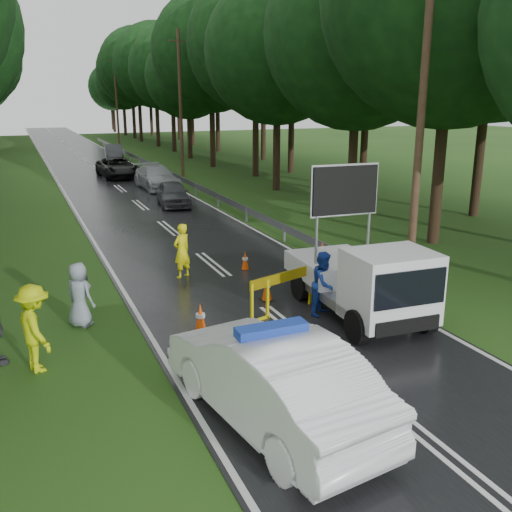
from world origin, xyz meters
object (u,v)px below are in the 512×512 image
work_truck (364,280)px  queue_car_fourth (114,152)px  queue_car_third (118,168)px  civilian (324,283)px  queue_car_second (156,177)px  officer (182,251)px  police_sedan (271,378)px  barrier (290,281)px  queue_car_first (173,194)px

work_truck → queue_car_fourth: work_truck is taller
queue_car_third → queue_car_fourth: queue_car_third is taller
civilian → queue_car_second: 22.73m
queue_car_fourth → officer: bearing=-90.1°
police_sedan → queue_car_third: police_sedan is taller
work_truck → civilian: work_truck is taller
queue_car_third → officer: bearing=-98.0°
barrier → officer: bearing=96.3°
officer → civilian: bearing=92.5°
police_sedan → barrier: bearing=-128.5°
queue_car_third → queue_car_fourth: bearing=79.1°
queue_car_third → queue_car_first: bearing=-89.1°
queue_car_first → queue_car_third: queue_car_third is taller
barrier → work_truck: bearing=-55.5°
work_truck → queue_car_first: bearing=94.3°
queue_car_fourth → queue_car_third: bearing=-92.1°
queue_car_second → queue_car_third: queue_car_second is taller
work_truck → civilian: bearing=142.7°
barrier → queue_car_third: (0.30, 28.21, -0.16)m
barrier → queue_car_first: (1.11, 16.21, -0.23)m
queue_car_second → queue_car_third: 6.15m
police_sedan → barrier: size_ratio=2.00×
officer → queue_car_third: bearing=-122.5°
civilian → queue_car_third: bearing=57.1°
police_sedan → queue_car_fourth: (4.60, 44.45, -0.15)m
queue_car_third → queue_car_fourth: size_ratio=1.19×
barrier → civilian: (0.75, -0.50, -0.02)m
work_truck → queue_car_third: size_ratio=0.96×
civilian → queue_car_third: 28.72m
officer → queue_car_fourth: size_ratio=0.41×
police_sedan → work_truck: work_truck is taller
queue_car_second → police_sedan: bearing=-101.7°
civilian → queue_car_second: civilian is taller
work_truck → police_sedan: bearing=-137.3°
work_truck → queue_car_second: bearing=92.6°
civilian → queue_car_second: bearing=54.0°
barrier → queue_car_first: 16.25m
police_sedan → queue_car_second: (4.34, 26.93, -0.13)m
queue_car_second → civilian: bearing=-94.8°
police_sedan → queue_car_third: 33.07m
police_sedan → work_truck: (4.24, 3.55, 0.19)m
police_sedan → queue_car_third: (2.99, 32.93, -0.14)m
barrier → queue_car_fourth: 39.77m
work_truck → barrier: bearing=145.7°
police_sedan → officer: size_ratio=3.03×
police_sedan → officer: bearing=-104.4°
officer → queue_car_second: (3.49, 18.21, -0.17)m
officer → civilian: officer is taller
officer → civilian: 5.19m
barrier → queue_car_first: size_ratio=0.71×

